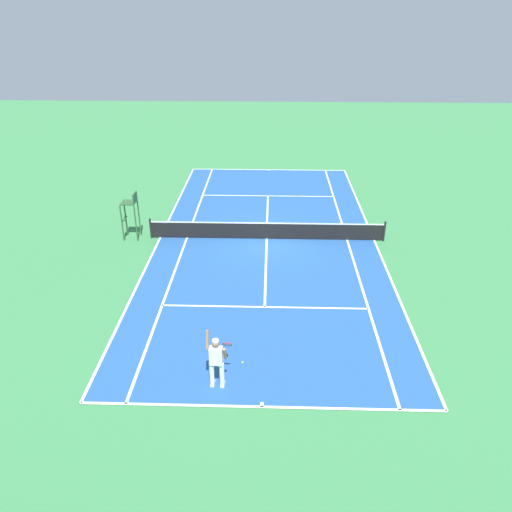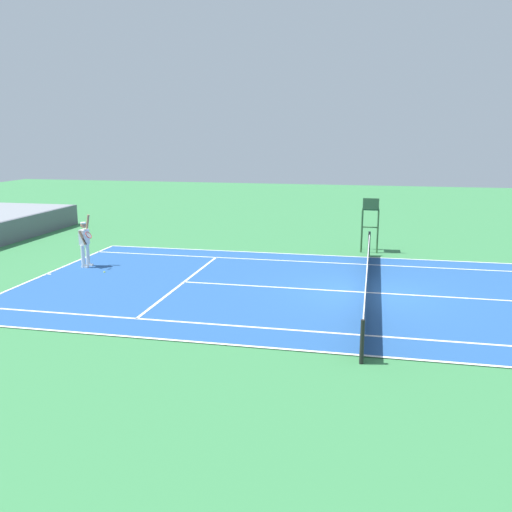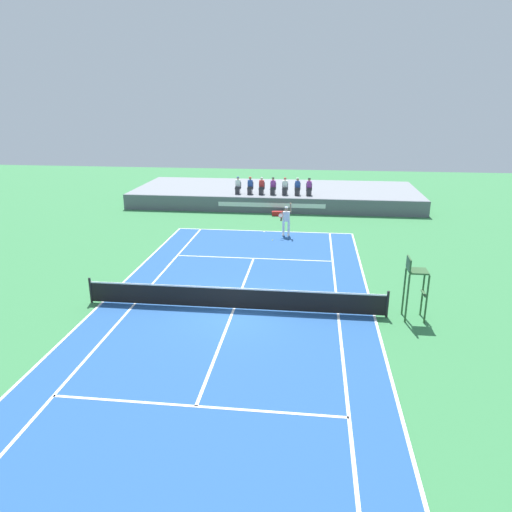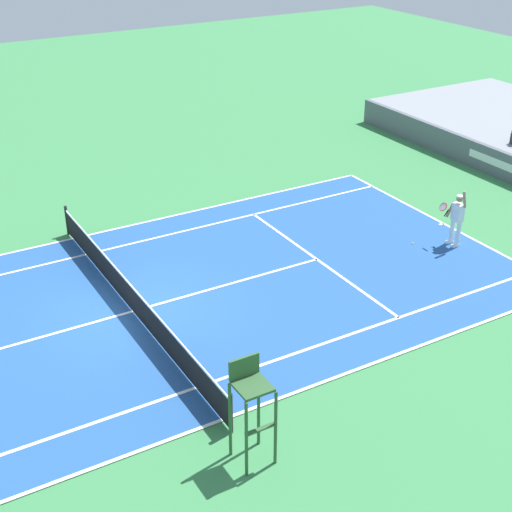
% 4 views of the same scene
% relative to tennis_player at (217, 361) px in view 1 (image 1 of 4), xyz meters
% --- Properties ---
extents(ground_plane, '(80.00, 80.00, 0.00)m').
position_rel_tennis_player_xyz_m(ground_plane, '(-1.42, -11.01, -0.99)').
color(ground_plane, '#387F47').
extents(court, '(11.08, 23.88, 0.03)m').
position_rel_tennis_player_xyz_m(court, '(-1.42, -11.01, -0.98)').
color(court, '#235193').
rests_on(court, ground).
extents(net, '(11.98, 0.10, 1.07)m').
position_rel_tennis_player_xyz_m(net, '(-1.42, -11.01, -0.47)').
color(net, black).
rests_on(net, ground).
extents(tennis_player, '(0.79, 0.62, 2.08)m').
position_rel_tennis_player_xyz_m(tennis_player, '(0.00, 0.00, 0.00)').
color(tennis_player, white).
rests_on(tennis_player, ground).
extents(tennis_ball, '(0.07, 0.07, 0.07)m').
position_rel_tennis_player_xyz_m(tennis_ball, '(-0.72, -1.15, -0.96)').
color(tennis_ball, '#D1E533').
rests_on(tennis_ball, ground).
extents(umpire_chair, '(0.77, 0.77, 2.44)m').
position_rel_tennis_player_xyz_m(umpire_chair, '(5.44, -11.01, 0.56)').
color(umpire_chair, '#2D562D').
rests_on(umpire_chair, ground).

